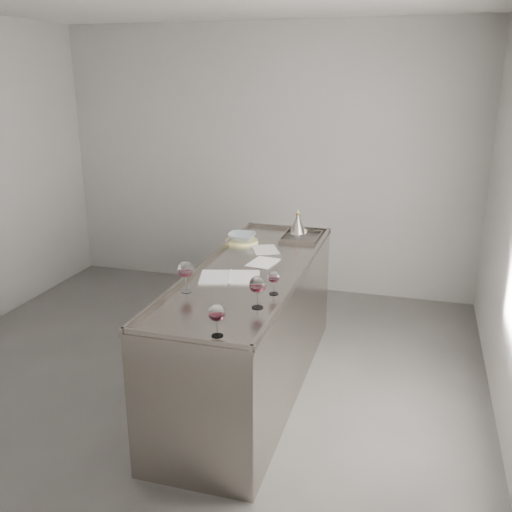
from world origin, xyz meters
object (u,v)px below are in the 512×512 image
(wine_glass_left, at_px, (186,270))
(notebook, at_px, (230,277))
(ceramic_bowl, at_px, (242,237))
(wine_funnel, at_px, (298,225))
(wine_glass_small, at_px, (274,278))
(wine_glass_right, at_px, (257,285))
(counter, at_px, (251,330))
(wine_glass_middle, at_px, (217,314))

(wine_glass_left, height_order, notebook, wine_glass_left)
(ceramic_bowl, bearing_deg, wine_funnel, 47.76)
(wine_glass_small, distance_m, wine_funnel, 1.49)
(wine_glass_left, bearing_deg, wine_glass_right, -13.85)
(wine_glass_right, height_order, wine_funnel, wine_funnel)
(wine_glass_right, distance_m, wine_glass_small, 0.25)
(counter, xyz_separation_m, ceramic_bowl, (-0.28, 0.66, 0.52))
(counter, height_order, ceramic_bowl, ceramic_bowl)
(notebook, bearing_deg, wine_funnel, 65.92)
(counter, bearing_deg, wine_glass_right, -69.83)
(wine_glass_middle, relative_size, wine_glass_small, 1.18)
(wine_glass_small, height_order, ceramic_bowl, wine_glass_small)
(notebook, xyz_separation_m, ceramic_bowl, (-0.19, 0.86, 0.04))
(wine_glass_middle, distance_m, wine_funnel, 2.16)
(ceramic_bowl, height_order, wine_funnel, wine_funnel)
(wine_glass_right, bearing_deg, wine_glass_middle, -102.82)
(wine_funnel, bearing_deg, notebook, -98.61)
(wine_glass_middle, distance_m, wine_glass_small, 0.69)
(wine_glass_left, bearing_deg, counter, 62.18)
(wine_glass_middle, bearing_deg, counter, 97.35)
(wine_glass_left, relative_size, ceramic_bowl, 0.90)
(wine_glass_left, height_order, wine_glass_right, wine_glass_left)
(counter, distance_m, wine_glass_left, 0.85)
(wine_glass_right, relative_size, wine_funnel, 0.88)
(wine_funnel, bearing_deg, wine_glass_left, -103.39)
(wine_glass_left, height_order, ceramic_bowl, wine_glass_left)
(counter, height_order, wine_glass_middle, wine_glass_middle)
(wine_glass_small, height_order, notebook, wine_glass_small)
(wine_glass_middle, distance_m, ceramic_bowl, 1.79)
(wine_glass_middle, relative_size, notebook, 0.39)
(wine_glass_middle, bearing_deg, ceramic_bowl, 103.40)
(counter, distance_m, wine_funnel, 1.21)
(wine_glass_right, relative_size, notebook, 0.43)
(wine_glass_small, relative_size, notebook, 0.33)
(wine_glass_left, relative_size, notebook, 0.44)
(wine_glass_right, xyz_separation_m, wine_glass_small, (0.04, 0.25, -0.03))
(wine_glass_right, height_order, notebook, wine_glass_right)
(counter, xyz_separation_m, wine_glass_left, (-0.28, -0.52, 0.61))
(counter, relative_size, wine_glass_left, 11.82)
(wine_glass_right, relative_size, ceramic_bowl, 0.88)
(wine_glass_small, xyz_separation_m, ceramic_bowl, (-0.55, 1.06, -0.06))
(ceramic_bowl, xyz_separation_m, wine_funnel, (0.38, 0.42, 0.02))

